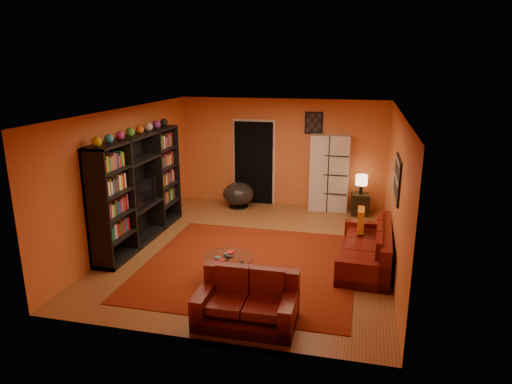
% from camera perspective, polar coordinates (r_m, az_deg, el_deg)
% --- Properties ---
extents(floor, '(6.00, 6.00, 0.00)m').
position_cam_1_polar(floor, '(8.71, -0.36, -7.19)').
color(floor, brown).
rests_on(floor, ground).
extents(ceiling, '(6.00, 6.00, 0.00)m').
position_cam_1_polar(ceiling, '(8.06, -0.39, 10.09)').
color(ceiling, white).
rests_on(ceiling, wall_back).
extents(wall_back, '(6.00, 0.00, 6.00)m').
position_cam_1_polar(wall_back, '(11.15, 3.27, 4.92)').
color(wall_back, '#CF622D').
rests_on(wall_back, floor).
extents(wall_front, '(6.00, 0.00, 6.00)m').
position_cam_1_polar(wall_front, '(5.56, -7.71, -6.57)').
color(wall_front, '#CF622D').
rests_on(wall_front, floor).
extents(wall_left, '(0.00, 6.00, 6.00)m').
position_cam_1_polar(wall_left, '(9.19, -15.72, 1.97)').
color(wall_left, '#CF622D').
rests_on(wall_left, floor).
extents(wall_right, '(0.00, 6.00, 6.00)m').
position_cam_1_polar(wall_right, '(8.09, 17.10, 0.03)').
color(wall_right, '#CF622D').
rests_on(wall_right, floor).
extents(rug, '(3.60, 3.60, 0.01)m').
position_cam_1_polar(rug, '(8.06, -0.84, -9.11)').
color(rug, '#5B170A').
rests_on(rug, floor).
extents(doorway, '(0.95, 0.10, 2.04)m').
position_cam_1_polar(doorway, '(11.31, -0.29, 3.65)').
color(doorway, black).
rests_on(doorway, floor).
extents(wall_art_right, '(0.03, 1.00, 0.70)m').
position_cam_1_polar(wall_art_right, '(7.73, 17.26, 1.59)').
color(wall_art_right, black).
rests_on(wall_art_right, wall_right).
extents(wall_art_back, '(0.42, 0.03, 0.52)m').
position_cam_1_polar(wall_art_back, '(10.91, 7.23, 8.57)').
color(wall_art_back, black).
rests_on(wall_art_back, wall_back).
extents(entertainment_unit, '(0.45, 3.00, 2.10)m').
position_cam_1_polar(entertainment_unit, '(9.14, -14.37, 0.39)').
color(entertainment_unit, black).
rests_on(entertainment_unit, floor).
extents(tv, '(0.92, 0.12, 0.53)m').
position_cam_1_polar(tv, '(9.07, -14.27, -0.15)').
color(tv, black).
rests_on(tv, entertainment_unit).
extents(sofa, '(0.92, 2.10, 0.85)m').
position_cam_1_polar(sofa, '(8.21, 14.05, -7.01)').
color(sofa, '#4F0D0A').
rests_on(sofa, rug).
extents(loveseat, '(1.35, 0.82, 0.85)m').
position_cam_1_polar(loveseat, '(6.36, -1.06, -13.54)').
color(loveseat, '#4F0D0A').
rests_on(loveseat, rug).
extents(throw_pillow, '(0.12, 0.42, 0.42)m').
position_cam_1_polar(throw_pillow, '(8.60, 12.95, -3.43)').
color(throw_pillow, orange).
rests_on(throw_pillow, sofa).
extents(coffee_table, '(0.80, 0.80, 0.40)m').
position_cam_1_polar(coffee_table, '(7.41, -3.48, -8.47)').
color(coffee_table, silver).
rests_on(coffee_table, floor).
extents(storage_cabinet, '(0.94, 0.48, 1.81)m').
position_cam_1_polar(storage_cabinet, '(10.90, 9.08, 2.36)').
color(storage_cabinet, silver).
rests_on(storage_cabinet, floor).
extents(bowl_chair, '(0.75, 0.75, 0.61)m').
position_cam_1_polar(bowl_chair, '(11.11, -2.22, -0.26)').
color(bowl_chair, black).
rests_on(bowl_chair, floor).
extents(side_table, '(0.43, 0.43, 0.50)m').
position_cam_1_polar(side_table, '(10.85, 12.87, -1.50)').
color(side_table, black).
rests_on(side_table, floor).
extents(table_lamp, '(0.27, 0.27, 0.45)m').
position_cam_1_polar(table_lamp, '(10.70, 13.05, 1.38)').
color(table_lamp, black).
rests_on(table_lamp, side_table).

